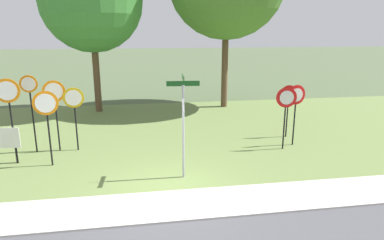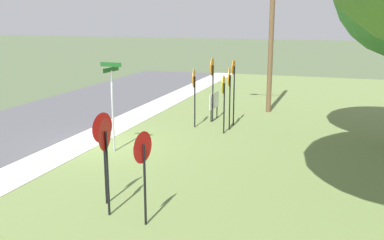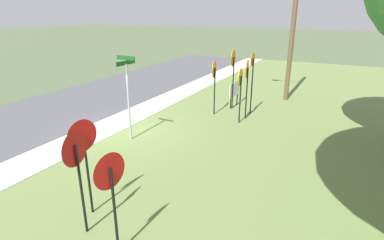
# 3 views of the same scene
# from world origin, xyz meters

# --- Properties ---
(ground_plane) EXTENTS (160.00, 160.00, 0.00)m
(ground_plane) POSITION_xyz_m (0.00, 0.00, 0.00)
(ground_plane) COLOR #4C5B3D
(road_asphalt) EXTENTS (44.00, 6.40, 0.01)m
(road_asphalt) POSITION_xyz_m (0.00, -4.80, 0.01)
(road_asphalt) COLOR #4C4C51
(road_asphalt) RESTS_ON ground_plane
(sidewalk_strip) EXTENTS (44.00, 1.60, 0.06)m
(sidewalk_strip) POSITION_xyz_m (0.00, -0.80, 0.03)
(sidewalk_strip) COLOR #BCB7AD
(sidewalk_strip) RESTS_ON ground_plane
(grass_median) EXTENTS (44.00, 12.00, 0.04)m
(grass_median) POSITION_xyz_m (0.00, 6.00, 0.02)
(grass_median) COLOR olive
(grass_median) RESTS_ON ground_plane
(stop_sign_near_left) EXTENTS (0.78, 0.16, 2.53)m
(stop_sign_near_left) POSITION_xyz_m (-3.61, 2.49, 1.89)
(stop_sign_near_left) COLOR black
(stop_sign_near_left) RESTS_ON grass_median
(stop_sign_near_right) EXTENTS (0.74, 0.11, 2.38)m
(stop_sign_near_right) POSITION_xyz_m (-3.01, 3.94, 1.77)
(stop_sign_near_right) COLOR black
(stop_sign_near_right) RESTS_ON grass_median
(stop_sign_far_left) EXTENTS (0.79, 0.14, 2.65)m
(stop_sign_far_left) POSITION_xyz_m (-3.68, 4.00, 1.98)
(stop_sign_far_left) COLOR black
(stop_sign_far_left) RESTS_ON grass_median
(stop_sign_far_center) EXTENTS (0.79, 0.11, 2.89)m
(stop_sign_far_center) POSITION_xyz_m (-4.86, 2.94, 2.16)
(stop_sign_far_center) COLOR black
(stop_sign_far_center) RESTS_ON grass_median
(stop_sign_far_right) EXTENTS (0.62, 0.09, 2.85)m
(stop_sign_far_right) POSITION_xyz_m (-4.50, 3.99, 2.06)
(stop_sign_far_right) COLOR black
(stop_sign_far_right) RESTS_ON grass_median
(yield_sign_near_left) EXTENTS (0.75, 0.16, 2.37)m
(yield_sign_near_left) POSITION_xyz_m (4.68, 2.82, 1.81)
(yield_sign_near_left) COLOR black
(yield_sign_near_left) RESTS_ON grass_median
(yield_sign_near_right) EXTENTS (0.72, 0.15, 2.21)m
(yield_sign_near_right) POSITION_xyz_m (5.44, 4.25, 1.67)
(yield_sign_near_right) COLOR black
(yield_sign_near_right) RESTS_ON grass_median
(yield_sign_far_left) EXTENTS (0.76, 0.13, 2.38)m
(yield_sign_far_left) POSITION_xyz_m (5.26, 3.21, 1.82)
(yield_sign_far_left) COLOR black
(yield_sign_far_left) RESTS_ON grass_median
(street_name_post) EXTENTS (0.96, 0.82, 3.14)m
(street_name_post) POSITION_xyz_m (0.60, 0.89, 1.90)
(street_name_post) COLOR #9EA0A8
(street_name_post) RESTS_ON grass_median
(utility_pole) EXTENTS (2.10, 2.06, 8.41)m
(utility_pole) POSITION_xyz_m (-7.76, 4.91, 4.58)
(utility_pole) COLOR brown
(utility_pole) RESTS_ON grass_median
(notice_board) EXTENTS (1.10, 0.13, 1.25)m
(notice_board) POSITION_xyz_m (-5.20, 2.94, 0.87)
(notice_board) COLOR black
(notice_board) RESTS_ON grass_median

